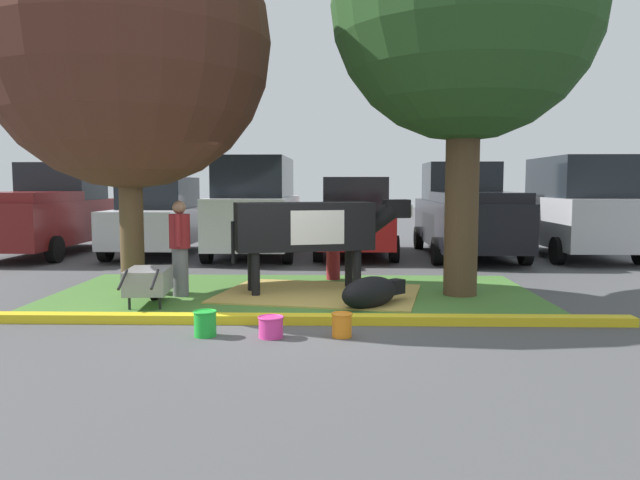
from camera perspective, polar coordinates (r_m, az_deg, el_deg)
The scene contains 20 objects.
ground_plane at distance 8.70m, azimuth -2.83°, elevation -7.11°, with size 80.00×80.00×0.00m, color #4C4C4F.
grass_island at distance 10.46m, azimuth -2.34°, elevation -4.96°, with size 8.04×4.10×0.02m, color #477A33.
curb_yellow at distance 8.30m, azimuth -3.36°, elevation -7.30°, with size 9.24×0.24×0.12m, color yellow.
hay_bedding at distance 10.34m, azimuth -0.04°, elevation -4.99°, with size 3.20×2.40×0.04m, color tan.
shade_tree_left at distance 11.08m, azimuth -17.42°, elevation 16.84°, with size 4.75×4.75×6.52m.
shade_tree_right at distance 10.76m, azimuth 13.31°, elevation 20.20°, with size 4.32×4.32×6.86m.
cow_holstein at distance 10.43m, azimuth -0.89°, elevation 1.21°, with size 3.07×1.28×1.58m.
calf_lying at distance 9.27m, azimuth 4.73°, elevation -4.85°, with size 1.14×1.17×0.48m.
person_handler at distance 10.34m, azimuth -12.81°, elevation -0.52°, with size 0.34×0.53×1.58m.
person_visitor_near at distance 11.81m, azimuth 1.23°, elevation 0.11°, with size 0.50×0.34×1.51m.
wheelbarrow at distance 9.70m, azimuth -15.54°, elevation -3.69°, with size 0.69×1.62×0.63m.
bucket_green at distance 7.71m, azimuth -10.56°, elevation -7.54°, with size 0.29×0.29×0.32m.
bucket_pink at distance 7.56m, azimuth -4.56°, elevation -7.96°, with size 0.32×0.32×0.26m.
bucket_orange at distance 7.56m, azimuth 2.03°, elevation -7.79°, with size 0.26×0.26×0.30m.
pickup_truck_maroon at distance 17.79m, azimuth -23.73°, elevation 2.39°, with size 2.27×5.42×2.42m.
sedan_silver at distance 16.56m, azimuth -14.56°, elevation 2.04°, with size 2.06×4.42×2.02m.
suv_black at distance 15.85m, azimuth -5.96°, elevation 3.07°, with size 2.16×4.62×2.52m.
sedan_red at distance 16.01m, azimuth 3.25°, elevation 2.09°, with size 2.06×4.42×2.02m.
pickup_truck_black at distance 16.30m, azimuth 13.32°, elevation 2.47°, with size 2.27×5.42×2.42m.
suv_dark_grey at distance 16.87m, azimuth 22.62°, elevation 2.83°, with size 2.16×4.62×2.52m.
Camera 1 is at (0.65, -8.47, 1.86)m, focal length 34.66 mm.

